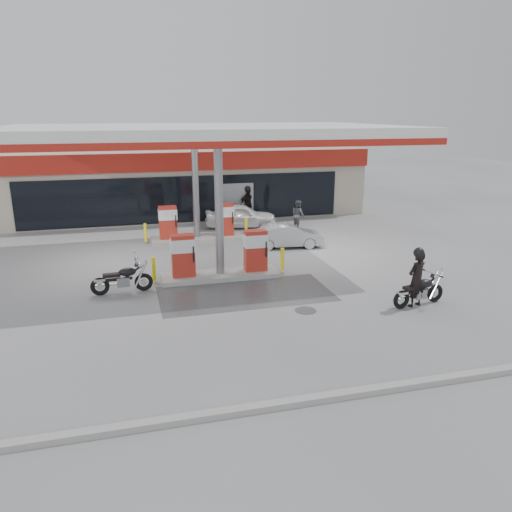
{
  "coord_description": "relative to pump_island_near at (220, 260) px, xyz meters",
  "views": [
    {
      "loc": [
        -3.38,
        -15.97,
        6.14
      ],
      "look_at": [
        1.02,
        0.51,
        1.2
      ],
      "focal_mm": 35.0,
      "sensor_mm": 36.0,
      "label": 1
    }
  ],
  "objects": [
    {
      "name": "ground",
      "position": [
        0.0,
        -2.0,
        -0.71
      ],
      "size": [
        90.0,
        90.0,
        0.0
      ],
      "primitive_type": "plane",
      "color": "gray",
      "rests_on": "ground"
    },
    {
      "name": "wet_patch",
      "position": [
        0.5,
        -2.0,
        -0.71
      ],
      "size": [
        6.0,
        3.0,
        0.0
      ],
      "primitive_type": "cube",
      "color": "#4C4C4F",
      "rests_on": "ground"
    },
    {
      "name": "drain_cover",
      "position": [
        2.0,
        -4.0,
        -0.71
      ],
      "size": [
        0.7,
        0.7,
        0.01
      ],
      "primitive_type": "cylinder",
      "color": "#38383A",
      "rests_on": "ground"
    },
    {
      "name": "kerb",
      "position": [
        0.0,
        -9.0,
        -0.64
      ],
      "size": [
        28.0,
        0.25,
        0.15
      ],
      "primitive_type": "cube",
      "color": "gray",
      "rests_on": "ground"
    },
    {
      "name": "store_building",
      "position": [
        0.01,
        13.94,
        1.3
      ],
      "size": [
        22.0,
        8.22,
        4.0
      ],
      "color": "#BFB2A0",
      "rests_on": "ground"
    },
    {
      "name": "canopy",
      "position": [
        0.0,
        3.0,
        4.56
      ],
      "size": [
        16.0,
        10.02,
        5.51
      ],
      "color": "silver",
      "rests_on": "ground"
    },
    {
      "name": "pump_island_near",
      "position": [
        0.0,
        0.0,
        0.0
      ],
      "size": [
        5.14,
        1.3,
        1.78
      ],
      "color": "#9E9E99",
      "rests_on": "ground"
    },
    {
      "name": "pump_island_far",
      "position": [
        0.0,
        6.0,
        0.0
      ],
      "size": [
        5.14,
        1.3,
        1.78
      ],
      "color": "#9E9E99",
      "rests_on": "ground"
    },
    {
      "name": "main_motorcycle",
      "position": [
        5.78,
        -4.5,
        -0.24
      ],
      "size": [
        2.05,
        0.78,
        1.06
      ],
      "rotation": [
        0.0,
        0.0,
        0.18
      ],
      "color": "black",
      "rests_on": "ground"
    },
    {
      "name": "biker_main",
      "position": [
        5.59,
        -4.54,
        0.22
      ],
      "size": [
        0.79,
        0.65,
        1.87
      ],
      "primitive_type": "imported",
      "rotation": [
        0.0,
        0.0,
        3.48
      ],
      "color": "black",
      "rests_on": "ground"
    },
    {
      "name": "parked_motorcycle",
      "position": [
        -3.62,
        -0.79,
        -0.22
      ],
      "size": [
        2.15,
        0.82,
        1.1
      ],
      "rotation": [
        0.0,
        0.0,
        0.06
      ],
      "color": "black",
      "rests_on": "ground"
    },
    {
      "name": "sedan_white",
      "position": [
        2.73,
        8.2,
        -0.05
      ],
      "size": [
        4.07,
        2.12,
        1.32
      ],
      "primitive_type": "imported",
      "rotation": [
        0.0,
        0.0,
        1.42
      ],
      "color": "white",
      "rests_on": "ground"
    },
    {
      "name": "attendant",
      "position": [
        5.64,
        7.0,
        0.09
      ],
      "size": [
        0.75,
        0.89,
        1.6
      ],
      "primitive_type": "imported",
      "rotation": [
        0.0,
        0.0,
        1.78
      ],
      "color": "#505054",
      "rests_on": "ground"
    },
    {
      "name": "hatchback_silver",
      "position": [
        3.9,
        3.6,
        -0.16
      ],
      "size": [
        3.44,
        1.53,
        1.1
      ],
      "primitive_type": "imported",
      "rotation": [
        0.0,
        0.0,
        1.46
      ],
      "color": "#A8ACB1",
      "rests_on": "ground"
    },
    {
      "name": "parked_car_left",
      "position": [
        -6.5,
        12.0,
        -0.02
      ],
      "size": [
        5.12,
        3.72,
        1.38
      ],
      "primitive_type": "imported",
      "rotation": [
        0.0,
        0.0,
        1.14
      ],
      "color": "#561213",
      "rests_on": "ground"
    },
    {
      "name": "parked_car_right",
      "position": [
        6.18,
        12.0,
        -0.14
      ],
      "size": [
        4.4,
        2.66,
        1.14
      ],
      "primitive_type": "imported",
      "rotation": [
        0.0,
        0.0,
        1.37
      ],
      "color": "#57131D",
      "rests_on": "ground"
    },
    {
      "name": "biker_walking",
      "position": [
        3.55,
        9.8,
        0.25
      ],
      "size": [
        1.21,
        0.94,
        1.92
      ],
      "primitive_type": "imported",
      "rotation": [
        0.0,
        0.0,
        0.49
      ],
      "color": "black",
      "rests_on": "ground"
    }
  ]
}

